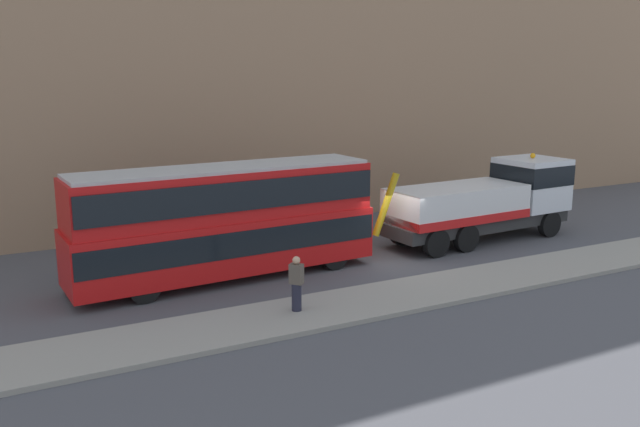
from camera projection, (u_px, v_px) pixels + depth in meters
ground_plane at (382, 259)px, 26.31m from camera, size 120.00×120.00×0.00m
near_kerb at (449, 287)px, 22.67m from camera, size 60.00×2.80×0.15m
building_facade at (291, 55)px, 31.76m from camera, size 60.00×1.50×16.00m
recovery_tow_truck at (487, 200)px, 29.04m from camera, size 10.20×3.11×3.67m
double_decker_bus at (225, 218)px, 23.41m from camera, size 11.14×3.13×4.06m
pedestrian_onlooker at (296, 284)px, 20.05m from camera, size 0.45×0.47×1.71m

